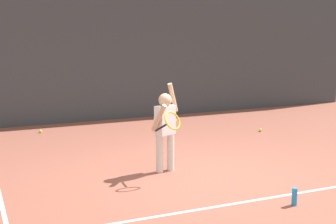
# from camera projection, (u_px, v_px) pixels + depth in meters

# --- Properties ---
(ground_plane) EXTENTS (20.00, 20.00, 0.00)m
(ground_plane) POSITION_uv_depth(u_px,v_px,m) (203.00, 177.00, 7.06)
(ground_plane) COLOR brown
(court_line_baseline) EXTENTS (9.00, 0.05, 0.00)m
(court_line_baseline) POSITION_uv_depth(u_px,v_px,m) (244.00, 202.00, 6.02)
(court_line_baseline) COLOR white
(court_line_baseline) RESTS_ON ground
(back_fence_windscreen) EXTENTS (13.81, 0.08, 3.38)m
(back_fence_windscreen) POSITION_uv_depth(u_px,v_px,m) (108.00, 49.00, 11.16)
(back_fence_windscreen) COLOR #383D42
(back_fence_windscreen) RESTS_ON ground
(fence_post_1) EXTENTS (0.09, 0.09, 3.53)m
(fence_post_1) POSITION_uv_depth(u_px,v_px,m) (108.00, 45.00, 11.20)
(fence_post_1) COLOR slate
(fence_post_1) RESTS_ON ground
(fence_post_2) EXTENTS (0.09, 0.09, 3.53)m
(fence_post_2) POSITION_uv_depth(u_px,v_px,m) (333.00, 42.00, 13.82)
(fence_post_2) COLOR slate
(fence_post_2) RESTS_ON ground
(tennis_player) EXTENTS (0.53, 0.78, 1.35)m
(tennis_player) POSITION_uv_depth(u_px,v_px,m) (165.00, 125.00, 7.18)
(tennis_player) COLOR silver
(tennis_player) RESTS_ON ground
(water_bottle) EXTENTS (0.07, 0.07, 0.22)m
(water_bottle) POSITION_uv_depth(u_px,v_px,m) (294.00, 197.00, 5.90)
(water_bottle) COLOR #268CD8
(water_bottle) RESTS_ON ground
(tennis_ball_1) EXTENTS (0.07, 0.07, 0.07)m
(tennis_ball_1) POSITION_uv_depth(u_px,v_px,m) (41.00, 131.00, 9.98)
(tennis_ball_1) COLOR #CCE033
(tennis_ball_1) RESTS_ON ground
(tennis_ball_3) EXTENTS (0.07, 0.07, 0.07)m
(tennis_ball_3) POSITION_uv_depth(u_px,v_px,m) (260.00, 130.00, 10.11)
(tennis_ball_3) COLOR #CCE033
(tennis_ball_3) RESTS_ON ground
(tennis_ball_6) EXTENTS (0.07, 0.07, 0.07)m
(tennis_ball_6) POSITION_uv_depth(u_px,v_px,m) (175.00, 120.00, 11.15)
(tennis_ball_6) COLOR #CCE033
(tennis_ball_6) RESTS_ON ground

